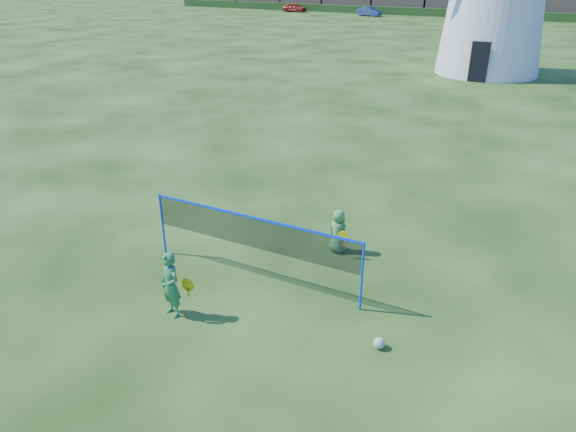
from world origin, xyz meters
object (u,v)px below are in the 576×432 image
(badminton_net, at_px, (253,233))
(player_girl, at_px, (171,285))
(player_boy, at_px, (338,231))
(car_right, at_px, (369,11))
(play_ball, at_px, (379,343))
(car_left, at_px, (295,7))

(badminton_net, distance_m, player_girl, 2.08)
(badminton_net, bearing_deg, player_boy, 60.20)
(player_girl, height_order, player_boy, player_girl)
(car_right, bearing_deg, player_boy, -151.27)
(badminton_net, distance_m, car_right, 65.76)
(play_ball, xyz_separation_m, car_left, (-34.75, 64.80, 0.49))
(badminton_net, xyz_separation_m, car_right, (-19.87, 62.68, -0.58))
(car_right, bearing_deg, player_girl, -153.89)
(play_ball, bearing_deg, badminton_net, 163.48)
(badminton_net, height_order, player_girl, badminton_net)
(badminton_net, bearing_deg, car_left, 116.28)
(badminton_net, height_order, play_ball, badminton_net)
(player_girl, height_order, play_ball, player_girl)
(player_boy, relative_size, car_left, 0.31)
(player_boy, distance_m, play_ball, 3.66)
(badminton_net, relative_size, player_boy, 4.64)
(play_ball, bearing_deg, car_right, 109.95)
(player_girl, distance_m, play_ball, 4.13)
(player_girl, bearing_deg, play_ball, 31.26)
(badminton_net, xyz_separation_m, player_girl, (-0.75, -1.88, -0.45))
(player_girl, height_order, car_left, player_girl)
(car_right, bearing_deg, play_ball, -150.44)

